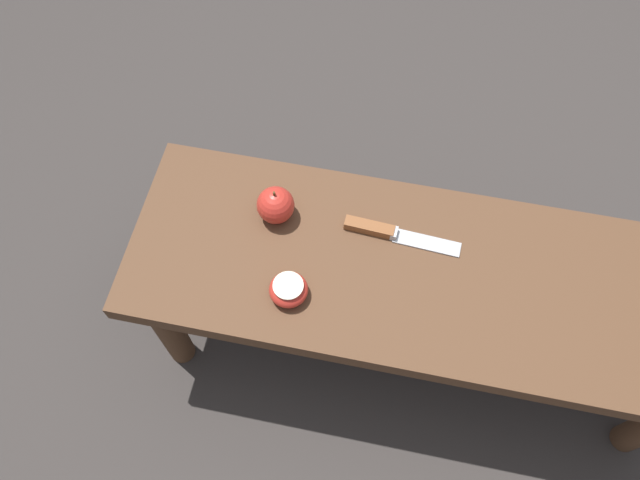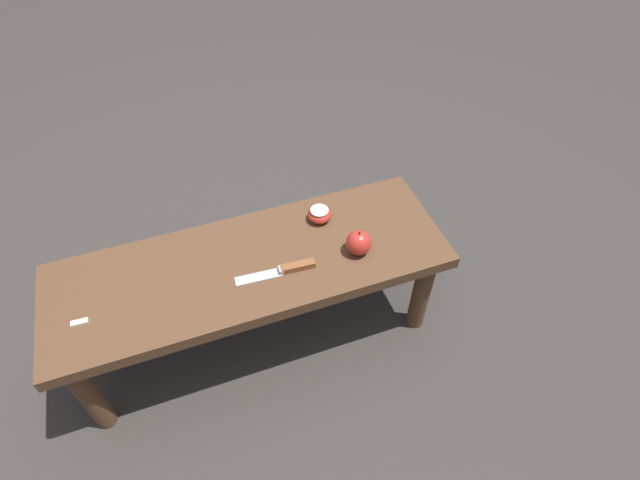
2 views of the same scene
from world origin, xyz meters
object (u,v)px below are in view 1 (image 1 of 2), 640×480
(wooden_bench, at_px, (423,286))
(knife, at_px, (385,232))
(apple_cut, at_px, (289,289))
(apple_whole, at_px, (276,205))

(wooden_bench, height_order, knife, knife)
(knife, xyz_separation_m, apple_cut, (0.16, 0.16, 0.01))
(apple_whole, bearing_deg, wooden_bench, 167.71)
(wooden_bench, bearing_deg, apple_cut, 20.87)
(knife, bearing_deg, wooden_bench, -32.73)
(apple_whole, xyz_separation_m, apple_cut, (-0.06, 0.16, -0.02))
(wooden_bench, distance_m, apple_whole, 0.34)
(wooden_bench, bearing_deg, knife, -36.33)
(wooden_bench, relative_size, knife, 5.01)
(wooden_bench, relative_size, apple_whole, 13.88)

